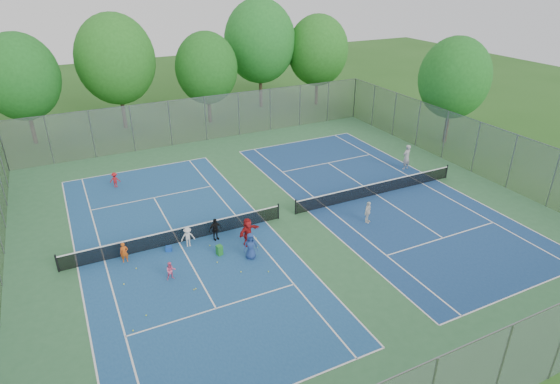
# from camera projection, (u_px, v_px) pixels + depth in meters

# --- Properties ---
(ground) EXTENTS (120.00, 120.00, 0.00)m
(ground) POSITION_uv_depth(u_px,v_px,m) (287.00, 217.00, 29.73)
(ground) COLOR #25551A
(ground) RESTS_ON ground
(court_pad) EXTENTS (32.00, 32.00, 0.01)m
(court_pad) POSITION_uv_depth(u_px,v_px,m) (287.00, 216.00, 29.73)
(court_pad) COLOR #2F643B
(court_pad) RESTS_ON ground
(court_left) EXTENTS (10.97, 23.77, 0.01)m
(court_left) POSITION_uv_depth(u_px,v_px,m) (179.00, 243.00, 26.94)
(court_left) COLOR navy
(court_left) RESTS_ON court_pad
(court_right) EXTENTS (10.97, 23.77, 0.01)m
(court_right) POSITION_uv_depth(u_px,v_px,m) (376.00, 195.00, 32.52)
(court_right) COLOR navy
(court_right) RESTS_ON court_pad
(net_left) EXTENTS (12.87, 0.10, 0.91)m
(net_left) POSITION_uv_depth(u_px,v_px,m) (178.00, 236.00, 26.74)
(net_left) COLOR black
(net_left) RESTS_ON ground
(net_right) EXTENTS (12.87, 0.10, 0.91)m
(net_right) POSITION_uv_depth(u_px,v_px,m) (377.00, 189.00, 32.32)
(net_right) COLOR black
(net_right) RESTS_ON ground
(fence_north) EXTENTS (32.00, 0.10, 4.00)m
(fence_north) POSITION_uv_depth(u_px,v_px,m) (206.00, 119.00, 41.73)
(fence_north) COLOR gray
(fence_north) RESTS_ON ground
(fence_south) EXTENTS (32.00, 0.10, 4.00)m
(fence_south) POSITION_uv_depth(u_px,v_px,m) (500.00, 369.00, 15.98)
(fence_south) COLOR gray
(fence_south) RESTS_ON ground
(fence_east) EXTENTS (0.10, 32.00, 4.00)m
(fence_east) POSITION_uv_depth(u_px,v_px,m) (476.00, 147.00, 35.23)
(fence_east) COLOR gray
(fence_east) RESTS_ON ground
(tree_nw) EXTENTS (6.40, 6.40, 9.58)m
(tree_nw) POSITION_uv_depth(u_px,v_px,m) (20.00, 77.00, 39.26)
(tree_nw) COLOR #443326
(tree_nw) RESTS_ON ground
(tree_nl) EXTENTS (7.20, 7.20, 10.69)m
(tree_nl) POSITION_uv_depth(u_px,v_px,m) (116.00, 59.00, 42.96)
(tree_nl) COLOR #443326
(tree_nl) RESTS_ON ground
(tree_nc) EXTENTS (6.00, 6.00, 8.85)m
(tree_nc) POSITION_uv_depth(u_px,v_px,m) (207.00, 68.00, 45.05)
(tree_nc) COLOR #443326
(tree_nc) RESTS_ON ground
(tree_nr) EXTENTS (7.60, 7.60, 11.42)m
(tree_nr) POSITION_uv_depth(u_px,v_px,m) (260.00, 41.00, 49.53)
(tree_nr) COLOR #443326
(tree_nr) RESTS_ON ground
(tree_ne) EXTENTS (6.60, 6.60, 9.77)m
(tree_ne) POSITION_uv_depth(u_px,v_px,m) (318.00, 50.00, 50.79)
(tree_ne) COLOR #443326
(tree_ne) RESTS_ON ground
(tree_side_e) EXTENTS (6.00, 6.00, 9.20)m
(tree_side_e) POSITION_uv_depth(u_px,v_px,m) (454.00, 78.00, 39.61)
(tree_side_e) COLOR #443326
(tree_side_e) RESTS_ON ground
(ball_crate) EXTENTS (0.41, 0.41, 0.27)m
(ball_crate) POSITION_uv_depth(u_px,v_px,m) (169.00, 249.00, 26.13)
(ball_crate) COLOR #1647AA
(ball_crate) RESTS_ON ground
(ball_hopper) EXTENTS (0.36, 0.36, 0.59)m
(ball_hopper) POSITION_uv_depth(u_px,v_px,m) (219.00, 250.00, 25.70)
(ball_hopper) COLOR #268C2F
(ball_hopper) RESTS_ON ground
(student_a) EXTENTS (0.44, 0.29, 1.19)m
(student_a) POSITION_uv_depth(u_px,v_px,m) (124.00, 253.00, 24.97)
(student_a) COLOR #D55414
(student_a) RESTS_ON ground
(student_b) EXTENTS (0.52, 0.42, 1.02)m
(student_b) POSITION_uv_depth(u_px,v_px,m) (171.00, 271.00, 23.62)
(student_b) COLOR #F45F8E
(student_b) RESTS_ON ground
(student_c) EXTENTS (0.85, 0.56, 1.22)m
(student_c) POSITION_uv_depth(u_px,v_px,m) (188.00, 237.00, 26.35)
(student_c) COLOR silver
(student_c) RESTS_ON ground
(student_d) EXTENTS (0.86, 0.49, 1.38)m
(student_d) POSITION_uv_depth(u_px,v_px,m) (215.00, 229.00, 26.96)
(student_d) COLOR black
(student_d) RESTS_ON ground
(student_e) EXTENTS (0.86, 0.66, 1.56)m
(student_e) POSITION_uv_depth(u_px,v_px,m) (251.00, 246.00, 25.18)
(student_e) COLOR navy
(student_e) RESTS_ON ground
(student_f) EXTENTS (1.62, 1.08, 1.68)m
(student_f) POSITION_uv_depth(u_px,v_px,m) (248.00, 232.00, 26.42)
(student_f) COLOR #A01618
(student_f) RESTS_ON ground
(child_far_baseline) EXTENTS (0.82, 0.60, 1.14)m
(child_far_baseline) POSITION_uv_depth(u_px,v_px,m) (115.00, 180.00, 33.38)
(child_far_baseline) COLOR #A7171B
(child_far_baseline) RESTS_ON ground
(instructor) EXTENTS (0.80, 0.59, 2.01)m
(instructor) POSITION_uv_depth(u_px,v_px,m) (406.00, 157.00, 36.15)
(instructor) COLOR #99999C
(instructor) RESTS_ON ground
(teen_court_b) EXTENTS (0.90, 0.74, 1.43)m
(teen_court_b) POSITION_uv_depth(u_px,v_px,m) (368.00, 212.00, 28.76)
(teen_court_b) COLOR silver
(teen_court_b) RESTS_ON ground
(tennis_ball_0) EXTENTS (0.07, 0.07, 0.07)m
(tennis_ball_0) POSITION_uv_depth(u_px,v_px,m) (146.00, 316.00, 21.32)
(tennis_ball_0) COLOR #C2EC36
(tennis_ball_0) RESTS_ON ground
(tennis_ball_1) EXTENTS (0.07, 0.07, 0.07)m
(tennis_ball_1) POSITION_uv_depth(u_px,v_px,m) (194.00, 290.00, 23.00)
(tennis_ball_1) COLOR gold
(tennis_ball_1) RESTS_ON ground
(tennis_ball_2) EXTENTS (0.07, 0.07, 0.07)m
(tennis_ball_2) POSITION_uv_depth(u_px,v_px,m) (196.00, 289.00, 23.07)
(tennis_ball_2) COLOR #CAD230
(tennis_ball_2) RESTS_ON ground
(tennis_ball_3) EXTENTS (0.07, 0.07, 0.07)m
(tennis_ball_3) POSITION_uv_depth(u_px,v_px,m) (210.00, 246.00, 26.58)
(tennis_ball_3) COLOR #BFD832
(tennis_ball_3) RESTS_ON ground
(tennis_ball_4) EXTENTS (0.07, 0.07, 0.07)m
(tennis_ball_4) POSITION_uv_depth(u_px,v_px,m) (268.00, 272.00, 24.34)
(tennis_ball_4) COLOR #AACC2F
(tennis_ball_4) RESTS_ON ground
(tennis_ball_5) EXTENTS (0.07, 0.07, 0.07)m
(tennis_ball_5) POSITION_uv_depth(u_px,v_px,m) (257.00, 248.00, 26.42)
(tennis_ball_5) COLOR #C5E735
(tennis_ball_5) RESTS_ON ground
(tennis_ball_6) EXTENTS (0.07, 0.07, 0.07)m
(tennis_ball_6) POSITION_uv_depth(u_px,v_px,m) (241.00, 272.00, 24.33)
(tennis_ball_6) COLOR #D5F037
(tennis_ball_6) RESTS_ON ground
(tennis_ball_7) EXTENTS (0.07, 0.07, 0.07)m
(tennis_ball_7) POSITION_uv_depth(u_px,v_px,m) (136.00, 269.00, 24.60)
(tennis_ball_7) COLOR yellow
(tennis_ball_7) RESTS_ON ground
(tennis_ball_8) EXTENTS (0.07, 0.07, 0.07)m
(tennis_ball_8) POSITION_uv_depth(u_px,v_px,m) (124.00, 284.00, 23.39)
(tennis_ball_8) COLOR #E8F438
(tennis_ball_8) RESTS_ON ground
(tennis_ball_9) EXTENTS (0.07, 0.07, 0.07)m
(tennis_ball_9) POSITION_uv_depth(u_px,v_px,m) (256.00, 238.00, 27.30)
(tennis_ball_9) COLOR yellow
(tennis_ball_9) RESTS_ON ground
(tennis_ball_10) EXTENTS (0.07, 0.07, 0.07)m
(tennis_ball_10) POSITION_uv_depth(u_px,v_px,m) (133.00, 331.00, 20.44)
(tennis_ball_10) COLOR #BFD130
(tennis_ball_10) RESTS_ON ground
(tennis_ball_11) EXTENTS (0.07, 0.07, 0.07)m
(tennis_ball_11) POSITION_uv_depth(u_px,v_px,m) (217.00, 263.00, 25.10)
(tennis_ball_11) COLOR #C1D331
(tennis_ball_11) RESTS_ON ground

